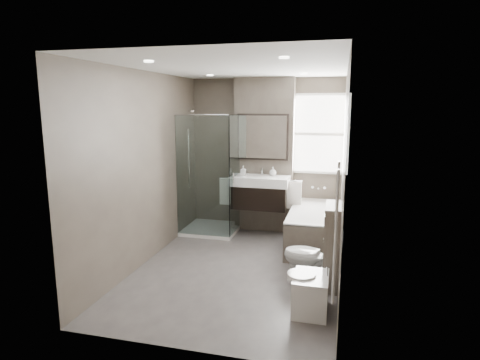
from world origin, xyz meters
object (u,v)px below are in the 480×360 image
(vanity, at_px, (260,192))
(bathtub, at_px, (315,226))
(toilet, at_px, (311,256))
(bidet, at_px, (310,293))

(vanity, xyz_separation_m, bathtub, (0.92, -0.33, -0.43))
(vanity, height_order, toilet, vanity)
(bathtub, height_order, toilet, toilet)
(bathtub, bearing_deg, vanity, 160.63)
(vanity, bearing_deg, toilet, -59.93)
(toilet, bearing_deg, bidet, 15.08)
(bathtub, bearing_deg, toilet, -88.09)
(vanity, relative_size, toilet, 1.38)
(bathtub, height_order, bidet, bathtub)
(bathtub, relative_size, toilet, 2.32)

